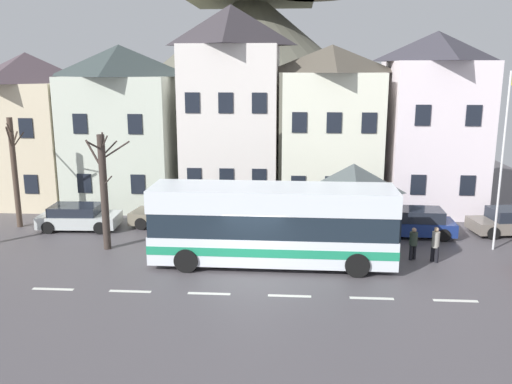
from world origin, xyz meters
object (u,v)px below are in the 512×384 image
Objects in this scene: parked_car_03 at (510,221)px; pedestrian_03 at (356,236)px; parked_car_01 at (174,215)px; bare_tree_02 at (104,190)px; townhouse_00 at (32,128)px; transit_bus at (273,226)px; townhouse_01 at (123,127)px; townhouse_02 at (232,109)px; bus_shelter at (353,178)px; public_bench at (344,218)px; pedestrian_02 at (413,242)px; parked_car_00 at (79,217)px; townhouse_04 at (432,122)px; townhouse_03 at (330,128)px; flagpole at (505,150)px; bare_tree_01 at (15,171)px; pedestrian_00 at (376,232)px; hilltop_castle at (252,67)px; parked_car_02 at (415,223)px; pedestrian_01 at (435,244)px.

pedestrian_03 is at bearing 15.11° from parked_car_03.
parked_car_01 is 4.91m from bare_tree_02.
transit_bus is (15.50, -10.67, -2.87)m from townhouse_00.
townhouse_00 reaches higher than pedestrian_03.
townhouse_01 is 6.66m from townhouse_02.
bus_shelter is 3.49m from public_bench.
transit_bus is 7.11× the size of pedestrian_02.
parked_car_00 is at bearing -99.63° from townhouse_01.
townhouse_04 is 7.09× the size of pedestrian_02.
townhouse_00 is 2.22× the size of parked_car_00.
townhouse_02 reaches higher than townhouse_01.
parked_car_00 is at bearing -6.62° from parked_car_03.
townhouse_04 is 10.75m from pedestrian_02.
townhouse_02 is at bearing 128.13° from pedestrian_03.
townhouse_04 is 8.42m from public_bench.
townhouse_03 is 5.76× the size of public_bench.
townhouse_01 is 2.51× the size of bus_shelter.
townhouse_01 is at bearing -178.15° from townhouse_04.
townhouse_03 reaches higher than flagpole.
public_bench is (-0.13, 2.31, -2.61)m from bus_shelter.
pedestrian_00 is at bearing -8.62° from bare_tree_01.
townhouse_02 is 10.65m from parked_car_00.
townhouse_00 is at bearing 130.01° from bare_tree_02.
hilltop_castle reaches higher than bus_shelter.
public_bench is (12.99, -3.97, -4.30)m from townhouse_01.
pedestrian_00 is 0.98m from pedestrian_03.
parked_car_02 is (12.40, -0.67, 0.02)m from parked_car_01.
parked_car_00 is 2.46× the size of pedestrian_00.
townhouse_01 is at bearing 150.55° from pedestrian_00.
transit_bus is at bearing -46.18° from townhouse_01.
townhouse_03 is at bearing 1.54° from townhouse_02.
hilltop_castle is at bearing 91.45° from townhouse_02.
townhouse_04 is at bearing -68.97° from parked_car_03.
townhouse_02 is 14.42m from pedestrian_01.
bare_tree_01 is at bearing -153.65° from townhouse_02.
bus_shelter reaches higher than public_bench.
townhouse_00 reaches higher than bare_tree_01.
pedestrian_00 is 0.29× the size of bare_tree_01.
pedestrian_00 is (4.64, 1.87, -0.76)m from transit_bus.
pedestrian_01 is at bearing -14.81° from pedestrian_02.
pedestrian_00 is at bearing -172.57° from flagpole.
parked_car_03 is at bearing 36.38° from pedestrian_02.
pedestrian_01 is at bearing -25.87° from pedestrian_00.
pedestrian_03 is at bearing -51.87° from townhouse_02.
bare_tree_02 reaches higher than pedestrian_00.
townhouse_03 is at bearing 101.42° from pedestrian_00.
pedestrian_03 is (13.11, -8.17, -3.98)m from townhouse_01.
pedestrian_03 is at bearing 43.58° from parked_car_02.
townhouse_01 is 6.80m from parked_car_00.
transit_bus is 7.59m from parked_car_01.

